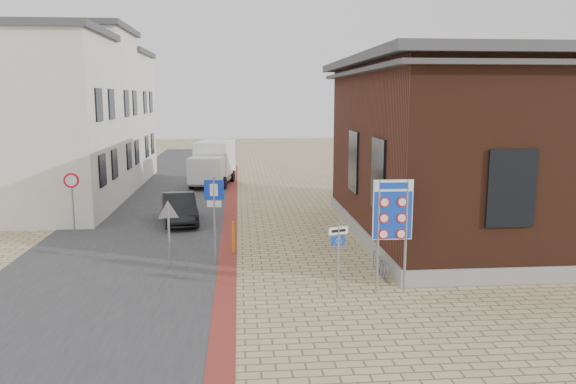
{
  "coord_description": "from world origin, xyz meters",
  "views": [
    {
      "loc": [
        -1.57,
        -13.87,
        5.31
      ],
      "look_at": [
        0.04,
        4.48,
        2.2
      ],
      "focal_mm": 35.0,
      "sensor_mm": 36.0,
      "label": 1
    }
  ],
  "objects": [
    {
      "name": "curb_strip",
      "position": [
        -2.0,
        10.0,
        0.01
      ],
      "size": [
        0.6,
        40.0,
        0.02
      ],
      "primitive_type": "cube",
      "color": "maroon",
      "rests_on": "ground"
    },
    {
      "name": "yield_sign",
      "position": [
        -3.8,
        3.5,
        1.59
      ],
      "size": [
        0.74,
        0.23,
        2.11
      ],
      "rotation": [
        0.0,
        0.0,
        0.24
      ],
      "color": "gray",
      "rests_on": "ground"
    },
    {
      "name": "sedan",
      "position": [
        -4.15,
        9.94,
        0.63
      ],
      "size": [
        1.95,
        3.99,
        1.26
      ],
      "primitive_type": "imported",
      "rotation": [
        0.0,
        0.0,
        0.17
      ],
      "color": "black",
      "rests_on": "ground"
    },
    {
      "name": "road_strip",
      "position": [
        -5.5,
        15.0,
        0.01
      ],
      "size": [
        7.0,
        60.0,
        0.02
      ],
      "primitive_type": "cube",
      "color": "#38383A",
      "rests_on": "ground"
    },
    {
      "name": "essen_sign",
      "position": [
        1.0,
        0.3,
        1.35
      ],
      "size": [
        0.55,
        0.22,
        2.09
      ],
      "rotation": [
        0.0,
        0.0,
        0.33
      ],
      "color": "gray",
      "rests_on": "ground"
    },
    {
      "name": "townhouse_mid",
      "position": [
        -10.99,
        18.0,
        4.57
      ],
      "size": [
        7.4,
        6.4,
        9.1
      ],
      "color": "silver",
      "rests_on": "ground"
    },
    {
      "name": "ground",
      "position": [
        0.0,
        0.0,
        0.0
      ],
      "size": [
        120.0,
        120.0,
        0.0
      ],
      "primitive_type": "plane",
      "color": "tan",
      "rests_on": "ground"
    },
    {
      "name": "box_truck",
      "position": [
        -3.18,
        20.55,
        1.36
      ],
      "size": [
        2.74,
        5.27,
        2.63
      ],
      "rotation": [
        0.0,
        0.0,
        -0.16
      ],
      "color": "slate",
      "rests_on": "ground"
    },
    {
      "name": "border_sign",
      "position": [
        2.5,
        0.5,
        2.29
      ],
      "size": [
        1.08,
        0.07,
        3.17
      ],
      "rotation": [
        0.0,
        0.0,
        0.0
      ],
      "color": "gray",
      "rests_on": "ground"
    },
    {
      "name": "bike_rack",
      "position": [
        2.65,
        2.2,
        0.26
      ],
      "size": [
        0.08,
        1.8,
        0.6
      ],
      "color": "slate",
      "rests_on": "ground"
    },
    {
      "name": "bollard",
      "position": [
        -1.8,
        5.0,
        0.56
      ],
      "size": [
        0.12,
        0.12,
        1.12
      ],
      "primitive_type": "cylinder",
      "rotation": [
        0.0,
        0.0,
        -0.26
      ],
      "color": "orange",
      "rests_on": "ground"
    },
    {
      "name": "brick_building",
      "position": [
        8.99,
        7.0,
        3.49
      ],
      "size": [
        13.0,
        13.0,
        6.8
      ],
      "color": "gray",
      "rests_on": "ground"
    },
    {
      "name": "parking_sign",
      "position": [
        -2.38,
        3.7,
        1.96
      ],
      "size": [
        0.62,
        0.11,
        2.83
      ],
      "rotation": [
        0.0,
        0.0,
        -0.12
      ],
      "color": "gray",
      "rests_on": "ground"
    },
    {
      "name": "speed_sign",
      "position": [
        -7.99,
        8.0,
        1.66
      ],
      "size": [
        0.58,
        0.11,
        2.47
      ],
      "rotation": [
        0.0,
        0.0,
        0.14
      ],
      "color": "gray",
      "rests_on": "ground"
    },
    {
      "name": "townhouse_near",
      "position": [
        -10.99,
        12.0,
        4.17
      ],
      "size": [
        7.4,
        6.4,
        8.3
      ],
      "color": "silver",
      "rests_on": "ground"
    },
    {
      "name": "townhouse_far",
      "position": [
        -10.99,
        24.0,
        4.17
      ],
      "size": [
        7.4,
        6.4,
        8.3
      ],
      "color": "silver",
      "rests_on": "ground"
    }
  ]
}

